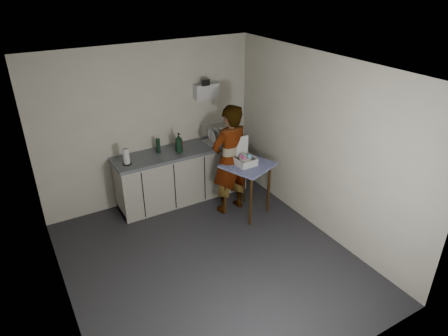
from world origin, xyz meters
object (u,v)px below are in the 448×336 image
soda_can (181,145)px  paper_towel (126,157)px  standing_man (230,160)px  soap_bottle (179,143)px  dark_bottle (158,146)px  dish_rack (217,138)px  side_table (248,171)px  kitchen_counter (183,176)px  bakery_box (245,159)px

soda_can → paper_towel: 0.96m
standing_man → soda_can: standing_man is taller
soap_bottle → paper_towel: bearing=-179.7°
soda_can → dark_bottle: dark_bottle is taller
standing_man → dish_rack: standing_man is taller
side_table → soda_can: size_ratio=6.35×
dark_bottle → side_table: bearing=-44.3°
soap_bottle → dark_bottle: size_ratio=1.41×
kitchen_counter → soap_bottle: (-0.07, -0.07, 0.65)m
paper_towel → standing_man: bearing=-23.7°
standing_man → soda_can: bearing=-63.8°
soap_bottle → bakery_box: (0.72, -0.83, -0.11)m
bakery_box → paper_towel: bearing=151.2°
side_table → paper_towel: paper_towel is taller
standing_man → bakery_box: size_ratio=4.41×
standing_man → paper_towel: size_ratio=7.13×
soap_bottle → paper_towel: soap_bottle is taller
standing_man → bakery_box: 0.25m
kitchen_counter → side_table: bearing=-53.5°
soda_can → bakery_box: size_ratio=0.34×
side_table → standing_man: standing_man is taller
paper_towel → dish_rack: (1.58, 0.04, -0.05)m
dark_bottle → dish_rack: (1.01, -0.13, -0.04)m
side_table → bakery_box: bakery_box is taller
soap_bottle → dish_rack: (0.71, 0.03, -0.09)m
side_table → dark_bottle: 1.49m
side_table → soda_can: soda_can is taller
soap_bottle → dish_rack: size_ratio=0.72×
kitchen_counter → dish_rack: dish_rack is taller
soda_can → paper_towel: (-0.95, -0.12, 0.05)m
standing_man → side_table: bearing=122.3°
bakery_box → side_table: bearing=-41.6°
standing_man → paper_towel: 1.57m
standing_man → paper_towel: (-1.44, 0.63, 0.13)m
kitchen_counter → dish_rack: size_ratio=4.96×
side_table → bakery_box: size_ratio=2.14×
side_table → soap_bottle: (-0.76, 0.86, 0.32)m
soda_can → dish_rack: (0.63, -0.08, 0.00)m
side_table → standing_man: (-0.19, 0.23, 0.14)m
kitchen_counter → side_table: kitchen_counter is taller
standing_man → dark_bottle: standing_man is taller
soap_bottle → soda_can: bearing=54.3°
soda_can → dark_bottle: size_ratio=0.59×
dish_rack → soap_bottle: bearing=-177.5°
bakery_box → soda_can: bearing=122.6°
kitchen_counter → side_table: (0.69, -0.93, 0.33)m
dark_bottle → dish_rack: bearing=-7.2°
soap_bottle → bakery_box: bakery_box is taller
standing_man → dark_bottle: 1.18m
soap_bottle → paper_towel: size_ratio=1.29×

